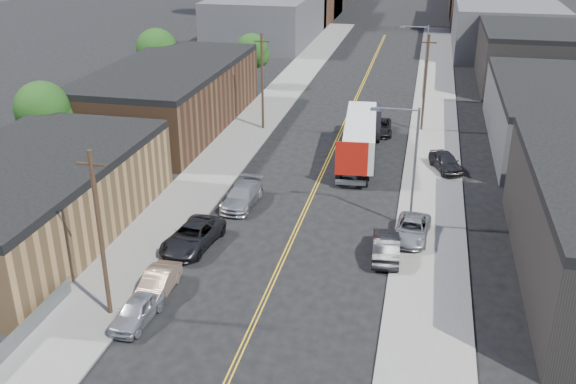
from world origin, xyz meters
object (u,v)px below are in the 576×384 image
at_px(semi_truck, 362,133).
at_px(car_right_lot_c, 446,162).
at_px(car_left_d, 242,196).
at_px(car_right_oncoming, 386,246).
at_px(car_left_c, 193,236).
at_px(car_left_a, 137,310).
at_px(car_left_b, 158,283).
at_px(car_ahead_truck, 380,127).
at_px(car_right_lot_a, 412,229).

bearing_deg(semi_truck, car_right_lot_c, -19.82).
height_order(semi_truck, car_left_d, semi_truck).
bearing_deg(car_right_oncoming, car_left_c, 1.83).
height_order(car_left_a, car_left_d, car_left_d).
distance_m(car_left_b, car_right_oncoming, 14.99).
xyz_separation_m(car_right_lot_c, car_ahead_truck, (-6.56, 9.59, -0.24)).
bearing_deg(car_right_lot_c, car_left_d, -166.48).
relative_size(car_left_b, car_right_oncoming, 0.90).
relative_size(car_left_a, car_ahead_truck, 0.84).
distance_m(car_right_oncoming, car_right_lot_a, 3.23).
height_order(car_left_d, car_right_lot_c, car_right_lot_c).
distance_m(semi_truck, car_right_lot_a, 16.78).
height_order(semi_truck, car_right_oncoming, semi_truck).
xyz_separation_m(car_left_a, car_left_c, (0.00, 8.97, 0.09)).
bearing_deg(car_left_b, car_left_c, 89.05).
bearing_deg(car_left_a, car_right_lot_c, 62.18).
relative_size(car_left_a, car_right_lot_c, 0.92).
distance_m(semi_truck, car_left_d, 15.06).
height_order(car_left_a, car_right_lot_c, car_right_lot_c).
bearing_deg(car_right_oncoming, car_ahead_truck, -88.67).
height_order(car_left_a, car_right_lot_a, car_right_lot_a).
bearing_deg(semi_truck, car_left_b, -114.25).
bearing_deg(car_right_lot_a, car_left_b, -139.93).
distance_m(car_right_oncoming, car_right_lot_c, 17.04).
height_order(car_right_oncoming, car_ahead_truck, car_right_oncoming).
relative_size(semi_truck, car_left_a, 3.71).
bearing_deg(car_ahead_truck, car_right_lot_c, -60.11).
bearing_deg(car_ahead_truck, car_right_lot_a, -84.34).
distance_m(semi_truck, car_ahead_truck, 7.76).
distance_m(semi_truck, car_right_lot_c, 8.10).
relative_size(car_left_a, car_right_lot_a, 0.86).
distance_m(car_left_d, car_right_lot_c, 18.88).
height_order(car_left_d, car_right_lot_a, car_left_d).
relative_size(car_left_b, car_left_c, 0.76).
height_order(car_left_a, car_right_oncoming, car_right_oncoming).
distance_m(car_left_c, car_right_lot_c, 24.72).
bearing_deg(car_left_d, car_left_a, -92.75).
xyz_separation_m(car_left_b, car_left_d, (1.40, 13.36, 0.07)).
xyz_separation_m(car_left_c, car_right_lot_a, (14.60, 4.20, 0.02)).
xyz_separation_m(semi_truck, car_left_d, (-7.88, -12.75, -1.53)).
bearing_deg(car_left_d, car_left_b, -93.81).
relative_size(car_left_d, car_right_lot_c, 1.19).
bearing_deg(car_ahead_truck, car_left_b, -111.72).
height_order(car_left_d, car_ahead_truck, car_left_d).
bearing_deg(car_right_oncoming, car_right_lot_a, -124.03).
bearing_deg(car_right_oncoming, car_left_b, 25.53).
distance_m(semi_truck, car_left_c, 22.14).
distance_m(car_left_a, car_ahead_truck, 37.98).
xyz_separation_m(car_left_d, car_right_oncoming, (11.60, -5.90, 0.02)).
bearing_deg(car_left_a, car_right_lot_a, 46.47).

